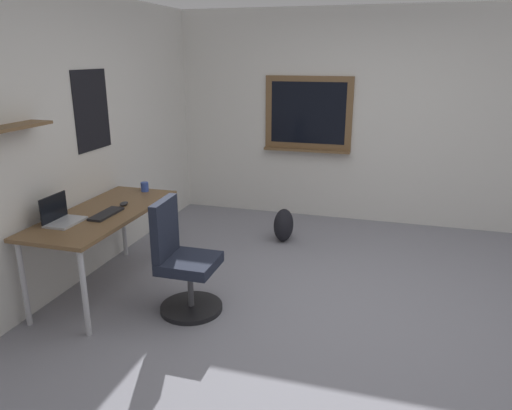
{
  "coord_description": "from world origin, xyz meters",
  "views": [
    {
      "loc": [
        -3.64,
        -0.35,
        2.05
      ],
      "look_at": [
        0.02,
        0.71,
        0.85
      ],
      "focal_mm": 33.68,
      "sensor_mm": 36.0,
      "label": 1
    }
  ],
  "objects_px": {
    "desk": "(104,219)",
    "laptop": "(61,216)",
    "computer_mouse": "(124,204)",
    "office_chair": "(182,264)",
    "backpack": "(284,225)",
    "coffee_mug": "(145,187)",
    "keyboard": "(106,214)"
  },
  "relations": [
    {
      "from": "desk",
      "to": "keyboard",
      "type": "height_order",
      "value": "keyboard"
    },
    {
      "from": "desk",
      "to": "computer_mouse",
      "type": "distance_m",
      "value": 0.23
    },
    {
      "from": "office_chair",
      "to": "keyboard",
      "type": "relative_size",
      "value": 2.57
    },
    {
      "from": "desk",
      "to": "coffee_mug",
      "type": "distance_m",
      "value": 0.69
    },
    {
      "from": "office_chair",
      "to": "computer_mouse",
      "type": "relative_size",
      "value": 9.13
    },
    {
      "from": "office_chair",
      "to": "coffee_mug",
      "type": "relative_size",
      "value": 10.33
    },
    {
      "from": "desk",
      "to": "coffee_mug",
      "type": "bearing_deg",
      "value": -2.77
    },
    {
      "from": "desk",
      "to": "coffee_mug",
      "type": "relative_size",
      "value": 17.02
    },
    {
      "from": "office_chair",
      "to": "backpack",
      "type": "distance_m",
      "value": 1.83
    },
    {
      "from": "computer_mouse",
      "to": "office_chair",
      "type": "bearing_deg",
      "value": -116.24
    },
    {
      "from": "desk",
      "to": "keyboard",
      "type": "xyz_separation_m",
      "value": [
        -0.08,
        -0.08,
        0.08
      ]
    },
    {
      "from": "desk",
      "to": "laptop",
      "type": "xyz_separation_m",
      "value": [
        -0.35,
        0.16,
        0.12
      ]
    },
    {
      "from": "laptop",
      "to": "computer_mouse",
      "type": "height_order",
      "value": "laptop"
    },
    {
      "from": "laptop",
      "to": "coffee_mug",
      "type": "xyz_separation_m",
      "value": [
        1.04,
        -0.19,
        -0.01
      ]
    },
    {
      "from": "office_chair",
      "to": "keyboard",
      "type": "height_order",
      "value": "office_chair"
    },
    {
      "from": "desk",
      "to": "backpack",
      "type": "distance_m",
      "value": 2.09
    },
    {
      "from": "keyboard",
      "to": "laptop",
      "type": "bearing_deg",
      "value": 138.93
    },
    {
      "from": "keyboard",
      "to": "computer_mouse",
      "type": "distance_m",
      "value": 0.28
    },
    {
      "from": "coffee_mug",
      "to": "backpack",
      "type": "xyz_separation_m",
      "value": [
        0.92,
        -1.22,
        -0.6
      ]
    },
    {
      "from": "desk",
      "to": "backpack",
      "type": "xyz_separation_m",
      "value": [
        1.6,
        -1.25,
        -0.49
      ]
    },
    {
      "from": "desk",
      "to": "computer_mouse",
      "type": "height_order",
      "value": "computer_mouse"
    },
    {
      "from": "computer_mouse",
      "to": "coffee_mug",
      "type": "relative_size",
      "value": 1.13
    },
    {
      "from": "desk",
      "to": "backpack",
      "type": "bearing_deg",
      "value": -37.97
    },
    {
      "from": "laptop",
      "to": "computer_mouse",
      "type": "xyz_separation_m",
      "value": [
        0.55,
        -0.24,
        -0.04
      ]
    },
    {
      "from": "desk",
      "to": "laptop",
      "type": "bearing_deg",
      "value": 156.14
    },
    {
      "from": "office_chair",
      "to": "coffee_mug",
      "type": "bearing_deg",
      "value": 42.71
    },
    {
      "from": "coffee_mug",
      "to": "backpack",
      "type": "bearing_deg",
      "value": -52.93
    },
    {
      "from": "desk",
      "to": "backpack",
      "type": "height_order",
      "value": "desk"
    },
    {
      "from": "office_chair",
      "to": "keyboard",
      "type": "xyz_separation_m",
      "value": [
        0.08,
        0.72,
        0.34
      ]
    },
    {
      "from": "desk",
      "to": "office_chair",
      "type": "height_order",
      "value": "office_chair"
    },
    {
      "from": "desk",
      "to": "coffee_mug",
      "type": "height_order",
      "value": "coffee_mug"
    },
    {
      "from": "computer_mouse",
      "to": "backpack",
      "type": "height_order",
      "value": "computer_mouse"
    }
  ]
}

